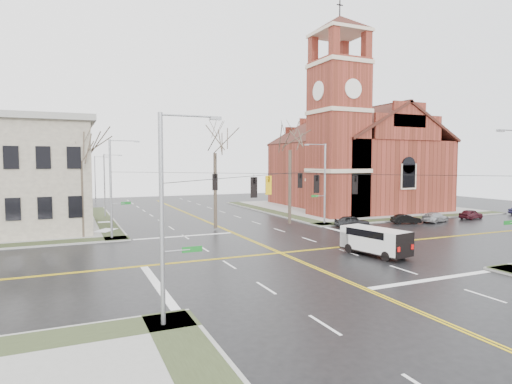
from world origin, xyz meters
name	(u,v)px	position (x,y,z in m)	size (l,w,h in m)	color
ground	(280,253)	(0.00, 0.00, 0.00)	(120.00, 120.00, 0.00)	black
sidewalks	(280,252)	(0.00, 0.00, 0.08)	(80.00, 80.00, 0.17)	gray
road_markings	(280,253)	(0.00, 0.00, 0.01)	(100.00, 100.00, 0.01)	gold
church	(351,153)	(24.76, 24.78, 8.43)	(24.28, 27.48, 27.50)	#5E2418
signal_pole_ne	(324,181)	(11.32, 11.50, 4.95)	(2.75, 0.22, 9.00)	gray
signal_pole_nw	(113,186)	(-11.32, 11.50, 4.95)	(2.75, 0.22, 9.00)	gray
signal_pole_sw	(166,213)	(-11.32, -11.50, 4.95)	(2.75, 0.22, 9.00)	gray
span_wires	(281,174)	(0.00, 0.00, 6.20)	(23.02, 23.02, 0.03)	black
traffic_signals	(285,184)	(0.00, -0.67, 5.45)	(8.21, 8.26, 1.30)	black
streetlight_north_a	(106,183)	(-10.65, 28.00, 4.47)	(2.30, 0.20, 8.00)	gray
streetlight_north_b	(96,178)	(-10.65, 48.00, 4.47)	(2.30, 0.20, 8.00)	gray
cargo_van	(373,239)	(6.15, -3.47, 1.21)	(3.12, 5.69, 2.05)	white
parked_car_a	(352,221)	(13.13, 8.56, 0.64)	(1.52, 3.79, 1.29)	black
parked_car_b	(406,219)	(20.47, 8.29, 0.55)	(1.16, 3.32, 1.09)	black
parked_car_c	(435,217)	(24.58, 7.90, 0.60)	(1.67, 4.11, 1.19)	#A4A4A7
parked_car_d	(471,214)	(30.94, 8.23, 0.60)	(1.43, 3.54, 1.21)	#3E111A
tree_nw_far	(81,156)	(-13.87, 13.15, 7.69)	(4.00, 4.00, 10.61)	#3E3527
tree_nw_near	(215,148)	(-1.01, 12.98, 8.56)	(4.00, 4.00, 11.83)	#3E3527
tree_ne	(290,145)	(7.93, 13.19, 9.01)	(4.00, 4.00, 12.47)	#3E3527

